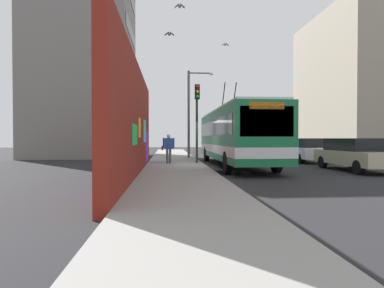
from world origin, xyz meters
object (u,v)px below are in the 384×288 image
at_px(parked_car_white, 302,149).
at_px(pedestrian_midblock, 168,146).
at_px(parked_car_champagne, 355,154).
at_px(traffic_light, 197,111).
at_px(street_lamp, 192,107).
at_px(city_bus, 234,135).

xyz_separation_m(parked_car_white, pedestrian_midblock, (-2.48, 8.99, 0.29)).
relative_size(parked_car_champagne, traffic_light, 1.06).
relative_size(parked_car_champagne, street_lamp, 0.74).
height_order(city_bus, parked_car_champagne, city_bus).
height_order(parked_car_white, traffic_light, traffic_light).
relative_size(parked_car_white, street_lamp, 0.75).
bearing_deg(parked_car_champagne, parked_car_white, 0.00).
height_order(pedestrian_midblock, street_lamp, street_lamp).
distance_m(city_bus, traffic_light, 2.56).
height_order(city_bus, street_lamp, street_lamp).
height_order(parked_car_champagne, traffic_light, traffic_light).
relative_size(city_bus, pedestrian_midblock, 7.14).
bearing_deg(city_bus, pedestrian_midblock, 87.34).
bearing_deg(parked_car_champagne, traffic_light, 64.60).
height_order(parked_car_white, street_lamp, street_lamp).
relative_size(parked_car_white, pedestrian_midblock, 2.91).
xyz_separation_m(city_bus, parked_car_champagne, (-3.31, -5.20, -0.96)).
distance_m(parked_car_champagne, parked_car_white, 5.97).
bearing_deg(pedestrian_midblock, street_lamp, -17.70).
height_order(pedestrian_midblock, traffic_light, traffic_light).
height_order(city_bus, parked_car_white, city_bus).
distance_m(city_bus, street_lamp, 6.41).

